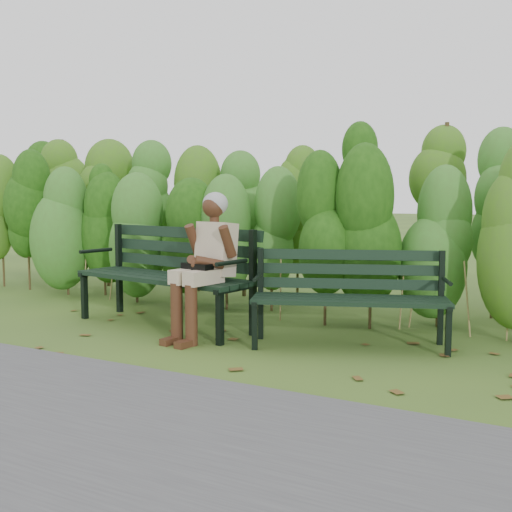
% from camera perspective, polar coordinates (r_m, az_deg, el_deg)
% --- Properties ---
extents(ground, '(80.00, 80.00, 0.00)m').
position_cam_1_polar(ground, '(5.24, -1.80, -8.52)').
color(ground, '#3E5A25').
extents(footpath, '(60.00, 2.50, 0.01)m').
position_cam_1_polar(footpath, '(3.59, -20.09, -15.62)').
color(footpath, '#474749').
rests_on(footpath, ground).
extents(hedge_band, '(11.04, 1.67, 2.42)m').
position_cam_1_polar(hedge_band, '(6.76, 6.00, 5.42)').
color(hedge_band, '#47381E').
rests_on(hedge_band, ground).
extents(leaf_litter, '(5.45, 2.07, 0.01)m').
position_cam_1_polar(leaf_litter, '(5.19, -3.06, -8.63)').
color(leaf_litter, brown).
rests_on(leaf_litter, ground).
extents(bench_left, '(2.05, 0.96, 0.98)m').
position_cam_1_polar(bench_left, '(6.04, -8.17, -1.10)').
color(bench_left, black).
rests_on(bench_left, ground).
extents(bench_right, '(1.73, 1.06, 0.82)m').
position_cam_1_polar(bench_right, '(5.24, 8.89, -3.18)').
color(bench_right, black).
rests_on(bench_right, ground).
extents(seated_woman, '(0.53, 0.77, 1.33)m').
position_cam_1_polar(seated_woman, '(5.42, -4.77, 0.11)').
color(seated_woman, tan).
rests_on(seated_woman, ground).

